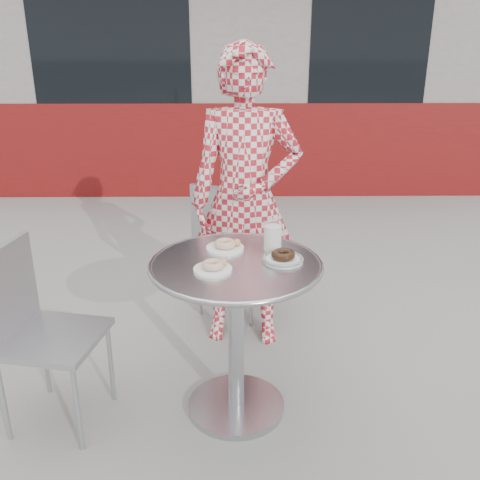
{
  "coord_description": "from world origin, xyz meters",
  "views": [
    {
      "loc": [
        0.03,
        -2.07,
        1.66
      ],
      "look_at": [
        0.05,
        0.1,
        0.82
      ],
      "focal_mm": 40.0,
      "sensor_mm": 36.0,
      "label": 1
    }
  ],
  "objects_px": {
    "plate_near": "(213,267)",
    "milk_cup": "(273,237)",
    "chair_far": "(236,271)",
    "plate_far": "(226,246)",
    "bistro_table": "(236,301)",
    "seated_person": "(245,201)",
    "chair_left": "(56,370)",
    "plate_checker": "(283,258)"
  },
  "relations": [
    {
      "from": "plate_near",
      "to": "milk_cup",
      "type": "height_order",
      "value": "milk_cup"
    },
    {
      "from": "chair_far",
      "to": "plate_far",
      "type": "height_order",
      "value": "chair_far"
    },
    {
      "from": "bistro_table",
      "to": "seated_person",
      "type": "relative_size",
      "value": 0.46
    },
    {
      "from": "plate_far",
      "to": "seated_person",
      "type": "bearing_deg",
      "value": 79.31
    },
    {
      "from": "seated_person",
      "to": "plate_far",
      "type": "height_order",
      "value": "seated_person"
    },
    {
      "from": "chair_left",
      "to": "milk_cup",
      "type": "distance_m",
      "value": 1.14
    },
    {
      "from": "chair_far",
      "to": "plate_checker",
      "type": "relative_size",
      "value": 4.83
    },
    {
      "from": "seated_person",
      "to": "plate_near",
      "type": "height_order",
      "value": "seated_person"
    },
    {
      "from": "seated_person",
      "to": "plate_near",
      "type": "relative_size",
      "value": 10.28
    },
    {
      "from": "plate_near",
      "to": "milk_cup",
      "type": "xyz_separation_m",
      "value": [
        0.26,
        0.22,
        0.05
      ]
    },
    {
      "from": "chair_far",
      "to": "plate_far",
      "type": "xyz_separation_m",
      "value": [
        -0.05,
        -0.85,
        0.51
      ]
    },
    {
      "from": "milk_cup",
      "to": "plate_far",
      "type": "bearing_deg",
      "value": 177.7
    },
    {
      "from": "chair_far",
      "to": "plate_checker",
      "type": "distance_m",
      "value": 1.12
    },
    {
      "from": "bistro_table",
      "to": "milk_cup",
      "type": "height_order",
      "value": "milk_cup"
    },
    {
      "from": "plate_near",
      "to": "milk_cup",
      "type": "relative_size",
      "value": 1.18
    },
    {
      "from": "chair_left",
      "to": "plate_far",
      "type": "xyz_separation_m",
      "value": [
        0.76,
        0.21,
        0.51
      ]
    },
    {
      "from": "bistro_table",
      "to": "plate_near",
      "type": "height_order",
      "value": "plate_near"
    },
    {
      "from": "bistro_table",
      "to": "seated_person",
      "type": "bearing_deg",
      "value": 85.36
    },
    {
      "from": "bistro_table",
      "to": "plate_far",
      "type": "relative_size",
      "value": 4.45
    },
    {
      "from": "plate_checker",
      "to": "chair_left",
      "type": "bearing_deg",
      "value": -175.93
    },
    {
      "from": "plate_far",
      "to": "plate_near",
      "type": "distance_m",
      "value": 0.24
    },
    {
      "from": "plate_far",
      "to": "chair_left",
      "type": "bearing_deg",
      "value": -164.76
    },
    {
      "from": "chair_far",
      "to": "plate_far",
      "type": "bearing_deg",
      "value": 111.27
    },
    {
      "from": "seated_person",
      "to": "plate_near",
      "type": "distance_m",
      "value": 0.78
    },
    {
      "from": "chair_left",
      "to": "plate_checker",
      "type": "relative_size",
      "value": 4.72
    },
    {
      "from": "plate_far",
      "to": "plate_near",
      "type": "relative_size",
      "value": 1.06
    },
    {
      "from": "chair_far",
      "to": "plate_near",
      "type": "xyz_separation_m",
      "value": [
        -0.1,
        -1.08,
        0.51
      ]
    },
    {
      "from": "plate_near",
      "to": "milk_cup",
      "type": "distance_m",
      "value": 0.34
    },
    {
      "from": "bistro_table",
      "to": "milk_cup",
      "type": "xyz_separation_m",
      "value": [
        0.17,
        0.14,
        0.25
      ]
    },
    {
      "from": "chair_left",
      "to": "milk_cup",
      "type": "bearing_deg",
      "value": -67.17
    },
    {
      "from": "chair_far",
      "to": "plate_near",
      "type": "relative_size",
      "value": 5.36
    },
    {
      "from": "chair_far",
      "to": "chair_left",
      "type": "bearing_deg",
      "value": 76.99
    },
    {
      "from": "bistro_table",
      "to": "chair_far",
      "type": "height_order",
      "value": "chair_far"
    },
    {
      "from": "chair_far",
      "to": "plate_near",
      "type": "height_order",
      "value": "chair_far"
    },
    {
      "from": "plate_far",
      "to": "plate_near",
      "type": "height_order",
      "value": "plate_far"
    },
    {
      "from": "chair_left",
      "to": "seated_person",
      "type": "height_order",
      "value": "seated_person"
    },
    {
      "from": "chair_left",
      "to": "seated_person",
      "type": "xyz_separation_m",
      "value": [
        0.86,
        0.74,
        0.56
      ]
    },
    {
      "from": "plate_near",
      "to": "chair_far",
      "type": "bearing_deg",
      "value": 84.89
    },
    {
      "from": "chair_far",
      "to": "plate_checker",
      "type": "xyz_separation_m",
      "value": [
        0.2,
        -0.98,
        0.51
      ]
    },
    {
      "from": "bistro_table",
      "to": "chair_left",
      "type": "xyz_separation_m",
      "value": [
        -0.81,
        -0.06,
        -0.31
      ]
    },
    {
      "from": "chair_far",
      "to": "plate_checker",
      "type": "height_order",
      "value": "chair_far"
    },
    {
      "from": "plate_checker",
      "to": "seated_person",
      "type": "bearing_deg",
      "value": 102.42
    }
  ]
}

